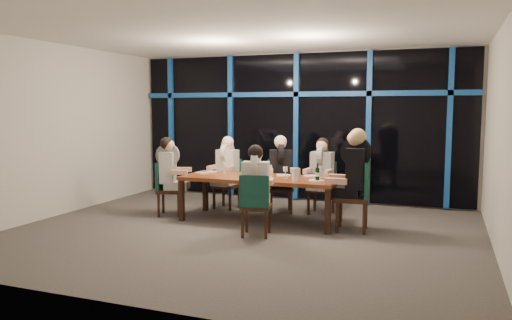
{
  "coord_description": "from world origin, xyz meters",
  "views": [
    {
      "loc": [
        2.85,
        -6.86,
        1.89
      ],
      "look_at": [
        0.0,
        0.6,
        1.05
      ],
      "focal_mm": 35.0,
      "sensor_mm": 36.0,
      "label": 1
    }
  ],
  "objects_px": {
    "chair_end_right": "(359,192)",
    "diner_near_mid": "(256,177)",
    "chair_far_left": "(229,181)",
    "chair_end_left": "(166,186)",
    "water_pitcher": "(296,174)",
    "dining_table": "(260,181)",
    "diner_far_right": "(321,165)",
    "diner_end_left": "(170,165)",
    "chair_far_right": "(323,185)",
    "diner_far_left": "(227,162)",
    "chair_near_mid": "(255,202)",
    "diner_end_right": "(353,165)",
    "diner_far_mid": "(281,163)",
    "chair_far_mid": "(280,183)",
    "wine_bottle": "(317,174)"
  },
  "relations": [
    {
      "from": "diner_far_mid",
      "to": "chair_near_mid",
      "type": "bearing_deg",
      "value": -106.41
    },
    {
      "from": "chair_end_left",
      "to": "diner_far_left",
      "type": "bearing_deg",
      "value": -58.05
    },
    {
      "from": "diner_end_left",
      "to": "water_pitcher",
      "type": "relative_size",
      "value": 4.46
    },
    {
      "from": "chair_end_right",
      "to": "diner_end_left",
      "type": "distance_m",
      "value": 3.3
    },
    {
      "from": "chair_near_mid",
      "to": "dining_table",
      "type": "bearing_deg",
      "value": -85.42
    },
    {
      "from": "chair_near_mid",
      "to": "water_pitcher",
      "type": "relative_size",
      "value": 4.5
    },
    {
      "from": "chair_far_mid",
      "to": "diner_far_left",
      "type": "distance_m",
      "value": 1.09
    },
    {
      "from": "chair_end_left",
      "to": "diner_end_right",
      "type": "height_order",
      "value": "diner_end_right"
    },
    {
      "from": "chair_far_right",
      "to": "chair_end_left",
      "type": "distance_m",
      "value": 2.79
    },
    {
      "from": "chair_far_right",
      "to": "chair_near_mid",
      "type": "bearing_deg",
      "value": -100.14
    },
    {
      "from": "chair_near_mid",
      "to": "water_pitcher",
      "type": "xyz_separation_m",
      "value": [
        0.4,
        0.73,
        0.34
      ]
    },
    {
      "from": "chair_end_left",
      "to": "diner_near_mid",
      "type": "distance_m",
      "value": 2.17
    },
    {
      "from": "chair_end_right",
      "to": "diner_end_left",
      "type": "bearing_deg",
      "value": -94.4
    },
    {
      "from": "diner_far_left",
      "to": "diner_far_right",
      "type": "xyz_separation_m",
      "value": [
        1.78,
        0.14,
        0.0
      ]
    },
    {
      "from": "chair_end_left",
      "to": "diner_end_left",
      "type": "bearing_deg",
      "value": -90.0
    },
    {
      "from": "dining_table",
      "to": "diner_near_mid",
      "type": "xyz_separation_m",
      "value": [
        0.27,
        -0.9,
        0.2
      ]
    },
    {
      "from": "chair_end_left",
      "to": "water_pitcher",
      "type": "xyz_separation_m",
      "value": [
        2.41,
        -0.11,
        0.33
      ]
    },
    {
      "from": "chair_far_mid",
      "to": "diner_far_mid",
      "type": "distance_m",
      "value": 0.39
    },
    {
      "from": "diner_far_left",
      "to": "diner_near_mid",
      "type": "distance_m",
      "value": 2.09
    },
    {
      "from": "diner_near_mid",
      "to": "water_pitcher",
      "type": "height_order",
      "value": "diner_near_mid"
    },
    {
      "from": "chair_far_mid",
      "to": "diner_end_right",
      "type": "relative_size",
      "value": 0.91
    },
    {
      "from": "diner_near_mid",
      "to": "chair_far_mid",
      "type": "bearing_deg",
      "value": -94.95
    },
    {
      "from": "diner_near_mid",
      "to": "diner_far_mid",
      "type": "bearing_deg",
      "value": -95.69
    },
    {
      "from": "chair_end_right",
      "to": "diner_near_mid",
      "type": "relative_size",
      "value": 1.19
    },
    {
      "from": "diner_far_left",
      "to": "water_pitcher",
      "type": "bearing_deg",
      "value": -25.75
    },
    {
      "from": "diner_end_right",
      "to": "diner_near_mid",
      "type": "xyz_separation_m",
      "value": [
        -1.27,
        -0.8,
        -0.14
      ]
    },
    {
      "from": "diner_end_right",
      "to": "diner_far_right",
      "type": "bearing_deg",
      "value": -149.06
    },
    {
      "from": "chair_far_right",
      "to": "diner_near_mid",
      "type": "xyz_separation_m",
      "value": [
        -0.55,
        -1.9,
        0.37
      ]
    },
    {
      "from": "diner_end_right",
      "to": "wine_bottle",
      "type": "height_order",
      "value": "diner_end_right"
    },
    {
      "from": "chair_far_right",
      "to": "diner_far_left",
      "type": "relative_size",
      "value": 1.03
    },
    {
      "from": "chair_near_mid",
      "to": "chair_end_left",
      "type": "bearing_deg",
      "value": -34.39
    },
    {
      "from": "diner_end_left",
      "to": "chair_far_right",
      "type": "bearing_deg",
      "value": -84.28
    },
    {
      "from": "chair_far_left",
      "to": "dining_table",
      "type": "bearing_deg",
      "value": -35.91
    },
    {
      "from": "chair_far_left",
      "to": "chair_end_left",
      "type": "height_order",
      "value": "chair_end_left"
    },
    {
      "from": "chair_near_mid",
      "to": "diner_end_right",
      "type": "xyz_separation_m",
      "value": [
        1.26,
        0.88,
        0.51
      ]
    },
    {
      "from": "chair_end_left",
      "to": "wine_bottle",
      "type": "bearing_deg",
      "value": -108.79
    },
    {
      "from": "diner_far_left",
      "to": "diner_far_right",
      "type": "bearing_deg",
      "value": 10.62
    },
    {
      "from": "dining_table",
      "to": "diner_end_left",
      "type": "height_order",
      "value": "diner_end_left"
    },
    {
      "from": "chair_end_left",
      "to": "water_pitcher",
      "type": "relative_size",
      "value": 4.58
    },
    {
      "from": "diner_end_right",
      "to": "water_pitcher",
      "type": "bearing_deg",
      "value": -85.12
    },
    {
      "from": "chair_end_left",
      "to": "water_pitcher",
      "type": "distance_m",
      "value": 2.44
    },
    {
      "from": "chair_end_right",
      "to": "dining_table",
      "type": "bearing_deg",
      "value": -97.84
    },
    {
      "from": "diner_far_mid",
      "to": "dining_table",
      "type": "bearing_deg",
      "value": -119.04
    },
    {
      "from": "chair_end_left",
      "to": "diner_far_mid",
      "type": "xyz_separation_m",
      "value": [
        1.82,
        0.94,
        0.38
      ]
    },
    {
      "from": "chair_end_right",
      "to": "diner_end_left",
      "type": "xyz_separation_m",
      "value": [
        -3.28,
        -0.02,
        0.3
      ]
    },
    {
      "from": "chair_end_right",
      "to": "chair_near_mid",
      "type": "relative_size",
      "value": 1.16
    },
    {
      "from": "diner_far_right",
      "to": "chair_far_left",
      "type": "bearing_deg",
      "value": -173.15
    },
    {
      "from": "diner_end_left",
      "to": "water_pitcher",
      "type": "xyz_separation_m",
      "value": [
        2.33,
        -0.13,
        -0.05
      ]
    },
    {
      "from": "chair_near_mid",
      "to": "diner_far_right",
      "type": "distance_m",
      "value": 2.01
    },
    {
      "from": "dining_table",
      "to": "diner_far_right",
      "type": "xyz_separation_m",
      "value": [
        0.81,
        0.93,
        0.21
      ]
    }
  ]
}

